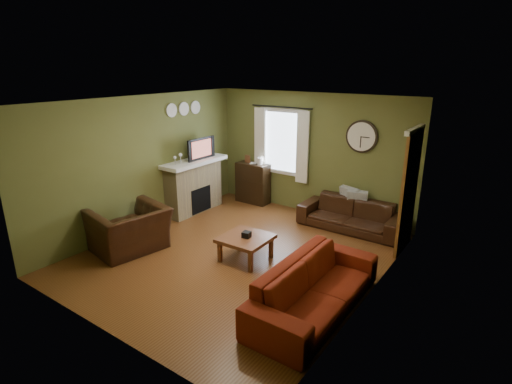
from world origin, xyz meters
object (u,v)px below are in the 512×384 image
Objects in this scene: sofa_red at (315,287)px; bookshelf at (253,183)px; armchair at (130,230)px; coffee_table at (246,248)px; sofa_brown at (351,215)px.

bookshelf is at bearing 46.18° from sofa_red.
armchair is 1.56× the size of coffee_table.
armchair is 2.08m from coffee_table.
bookshelf reaches higher than armchair.
bookshelf is at bearing -174.24° from armchair.
sofa_brown is 1.69× the size of armchair.
bookshelf is 4.46m from sofa_red.
armchair is at bearing -131.75° from sofa_brown.
sofa_brown is at bearing 148.61° from armchair.
sofa_brown is 4.20m from armchair.
coffee_table is at bearing -56.85° from bookshelf.
sofa_brown is 0.88× the size of sofa_red.
bookshelf is 1.23× the size of coffee_table.
bookshelf is 0.41× the size of sofa_red.
armchair is at bearing 94.16° from sofa_red.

